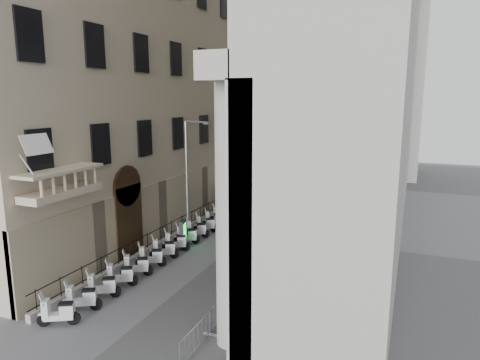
{
  "coord_description": "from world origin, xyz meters",
  "views": [
    {
      "loc": [
        10.27,
        -8.04,
        9.41
      ],
      "look_at": [
        0.68,
        15.65,
        4.5
      ],
      "focal_mm": 32.0,
      "sensor_mm": 36.0,
      "label": 1
    }
  ],
  "objects_px": {
    "pedestrian_b": "(311,188)",
    "security_tent": "(244,179)",
    "pedestrian_a": "(298,191)",
    "street_lamp": "(189,168)",
    "scooter_0": "(60,325)",
    "info_kiosk": "(183,234)"
  },
  "relations": [
    {
      "from": "pedestrian_a",
      "to": "security_tent",
      "type": "bearing_deg",
      "value": 61.61
    },
    {
      "from": "pedestrian_a",
      "to": "pedestrian_b",
      "type": "distance_m",
      "value": 1.82
    },
    {
      "from": "scooter_0",
      "to": "security_tent",
      "type": "height_order",
      "value": "security_tent"
    },
    {
      "from": "street_lamp",
      "to": "pedestrian_b",
      "type": "distance_m",
      "value": 16.06
    },
    {
      "from": "pedestrian_b",
      "to": "security_tent",
      "type": "bearing_deg",
      "value": 59.02
    },
    {
      "from": "info_kiosk",
      "to": "pedestrian_b",
      "type": "bearing_deg",
      "value": 59.08
    },
    {
      "from": "security_tent",
      "to": "street_lamp",
      "type": "xyz_separation_m",
      "value": [
        -1.16,
        -7.43,
        2.0
      ]
    },
    {
      "from": "security_tent",
      "to": "street_lamp",
      "type": "height_order",
      "value": "street_lamp"
    },
    {
      "from": "security_tent",
      "to": "pedestrian_a",
      "type": "distance_m",
      "value": 6.77
    },
    {
      "from": "pedestrian_a",
      "to": "scooter_0",
      "type": "bearing_deg",
      "value": 83.44
    },
    {
      "from": "street_lamp",
      "to": "pedestrian_a",
      "type": "height_order",
      "value": "street_lamp"
    },
    {
      "from": "scooter_0",
      "to": "security_tent",
      "type": "relative_size",
      "value": 0.38
    },
    {
      "from": "scooter_0",
      "to": "pedestrian_b",
      "type": "xyz_separation_m",
      "value": [
        4.36,
        27.72,
        0.78
      ]
    },
    {
      "from": "pedestrian_a",
      "to": "pedestrian_b",
      "type": "height_order",
      "value": "pedestrian_a"
    },
    {
      "from": "scooter_0",
      "to": "pedestrian_a",
      "type": "relative_size",
      "value": 0.96
    },
    {
      "from": "info_kiosk",
      "to": "pedestrian_b",
      "type": "relative_size",
      "value": 1.18
    },
    {
      "from": "street_lamp",
      "to": "info_kiosk",
      "type": "height_order",
      "value": "street_lamp"
    },
    {
      "from": "security_tent",
      "to": "pedestrian_b",
      "type": "xyz_separation_m",
      "value": [
        4.06,
        7.24,
        -1.93
      ]
    },
    {
      "from": "scooter_0",
      "to": "info_kiosk",
      "type": "xyz_separation_m",
      "value": [
        0.15,
        10.2,
        0.93
      ]
    },
    {
      "from": "pedestrian_b",
      "to": "scooter_0",
      "type": "bearing_deg",
      "value": 79.36
    },
    {
      "from": "info_kiosk",
      "to": "security_tent",
      "type": "bearing_deg",
      "value": 71.75
    },
    {
      "from": "scooter_0",
      "to": "security_tent",
      "type": "distance_m",
      "value": 20.66
    }
  ]
}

